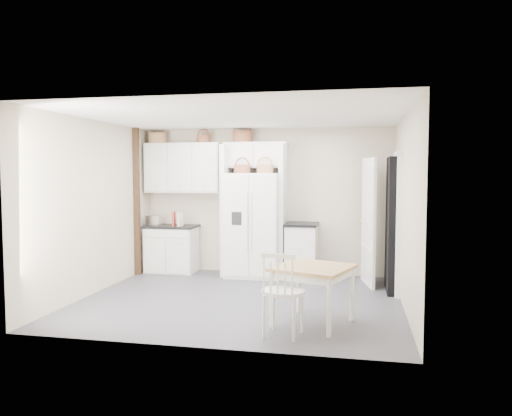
# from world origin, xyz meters

# --- Properties ---
(floor) EXTENTS (4.50, 4.50, 0.00)m
(floor) POSITION_xyz_m (0.00, 0.00, 0.00)
(floor) COLOR #43414E
(floor) RESTS_ON ground
(ceiling) EXTENTS (4.50, 4.50, 0.00)m
(ceiling) POSITION_xyz_m (0.00, 0.00, 2.60)
(ceiling) COLOR white
(ceiling) RESTS_ON wall_back
(wall_back) EXTENTS (4.50, 0.00, 4.50)m
(wall_back) POSITION_xyz_m (0.00, 2.00, 1.30)
(wall_back) COLOR beige
(wall_back) RESTS_ON floor
(wall_left) EXTENTS (0.00, 4.00, 4.00)m
(wall_left) POSITION_xyz_m (-2.25, 0.00, 1.30)
(wall_left) COLOR beige
(wall_left) RESTS_ON floor
(wall_right) EXTENTS (0.00, 4.00, 4.00)m
(wall_right) POSITION_xyz_m (2.25, 0.00, 1.30)
(wall_right) COLOR beige
(wall_right) RESTS_ON floor
(refrigerator) EXTENTS (0.93, 0.75, 1.81)m
(refrigerator) POSITION_xyz_m (-0.15, 1.66, 0.90)
(refrigerator) COLOR white
(refrigerator) RESTS_ON floor
(base_cab_left) EXTENTS (0.88, 0.56, 0.82)m
(base_cab_left) POSITION_xyz_m (-1.69, 1.70, 0.41)
(base_cab_left) COLOR white
(base_cab_left) RESTS_ON floor
(base_cab_right) EXTENTS (0.51, 0.62, 0.90)m
(base_cab_right) POSITION_xyz_m (0.68, 1.70, 0.45)
(base_cab_right) COLOR white
(base_cab_right) RESTS_ON floor
(dining_table) EXTENTS (1.07, 1.07, 0.70)m
(dining_table) POSITION_xyz_m (1.11, -0.94, 0.35)
(dining_table) COLOR olive
(dining_table) RESTS_ON floor
(windsor_chair) EXTENTS (0.55, 0.52, 1.00)m
(windsor_chair) POSITION_xyz_m (0.83, -1.44, 0.50)
(windsor_chair) COLOR white
(windsor_chair) RESTS_ON floor
(counter_left) EXTENTS (0.92, 0.59, 0.04)m
(counter_left) POSITION_xyz_m (-1.69, 1.70, 0.84)
(counter_left) COLOR black
(counter_left) RESTS_ON base_cab_left
(counter_right) EXTENTS (0.56, 0.66, 0.04)m
(counter_right) POSITION_xyz_m (0.68, 1.70, 0.93)
(counter_right) COLOR black
(counter_right) RESTS_ON base_cab_right
(toaster) EXTENTS (0.26, 0.15, 0.18)m
(toaster) POSITION_xyz_m (-2.03, 1.67, 0.94)
(toaster) COLOR silver
(toaster) RESTS_ON counter_left
(cookbook_red) EXTENTS (0.07, 0.18, 0.26)m
(cookbook_red) POSITION_xyz_m (-1.62, 1.62, 0.98)
(cookbook_red) COLOR #A13325
(cookbook_red) RESTS_ON counter_left
(cookbook_cream) EXTENTS (0.06, 0.17, 0.24)m
(cookbook_cream) POSITION_xyz_m (-1.49, 1.62, 0.98)
(cookbook_cream) COLOR beige
(cookbook_cream) RESTS_ON counter_left
(basket_upper_a) EXTENTS (0.33, 0.33, 0.19)m
(basket_upper_a) POSITION_xyz_m (-1.99, 1.83, 2.44)
(basket_upper_a) COLOR #93623C
(basket_upper_a) RESTS_ON upper_cabinet
(basket_upper_c) EXTENTS (0.24, 0.24, 0.14)m
(basket_upper_c) POSITION_xyz_m (-1.11, 1.83, 2.42)
(basket_upper_c) COLOR brown
(basket_upper_c) RESTS_ON upper_cabinet
(basket_bridge_a) EXTENTS (0.35, 0.35, 0.20)m
(basket_bridge_a) POSITION_xyz_m (-0.39, 1.83, 2.45)
(basket_bridge_a) COLOR brown
(basket_bridge_a) RESTS_ON bridge_cabinet
(basket_fridge_a) EXTENTS (0.27, 0.27, 0.15)m
(basket_fridge_a) POSITION_xyz_m (-0.34, 1.56, 1.88)
(basket_fridge_a) COLOR brown
(basket_fridge_a) RESTS_ON refrigerator
(basket_fridge_b) EXTENTS (0.28, 0.28, 0.15)m
(basket_fridge_b) POSITION_xyz_m (0.06, 1.56, 1.88)
(basket_fridge_b) COLOR #93623C
(basket_fridge_b) RESTS_ON refrigerator
(upper_cabinet) EXTENTS (1.40, 0.34, 0.90)m
(upper_cabinet) POSITION_xyz_m (-1.50, 1.83, 1.90)
(upper_cabinet) COLOR white
(upper_cabinet) RESTS_ON wall_back
(bridge_cabinet) EXTENTS (1.12, 0.34, 0.45)m
(bridge_cabinet) POSITION_xyz_m (-0.15, 1.83, 2.12)
(bridge_cabinet) COLOR white
(bridge_cabinet) RESTS_ON wall_back
(fridge_panel_left) EXTENTS (0.08, 0.60, 2.30)m
(fridge_panel_left) POSITION_xyz_m (-0.66, 1.70, 1.15)
(fridge_panel_left) COLOR white
(fridge_panel_left) RESTS_ON floor
(fridge_panel_right) EXTENTS (0.08, 0.60, 2.30)m
(fridge_panel_right) POSITION_xyz_m (0.36, 1.70, 1.15)
(fridge_panel_right) COLOR white
(fridge_panel_right) RESTS_ON floor
(trim_post) EXTENTS (0.09, 0.09, 2.60)m
(trim_post) POSITION_xyz_m (-2.20, 1.35, 1.30)
(trim_post) COLOR black
(trim_post) RESTS_ON floor
(doorway_void) EXTENTS (0.18, 0.85, 2.05)m
(doorway_void) POSITION_xyz_m (2.16, 1.00, 1.02)
(doorway_void) COLOR black
(doorway_void) RESTS_ON floor
(door_slab) EXTENTS (0.21, 0.79, 2.05)m
(door_slab) POSITION_xyz_m (1.80, 1.33, 1.02)
(door_slab) COLOR white
(door_slab) RESTS_ON floor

